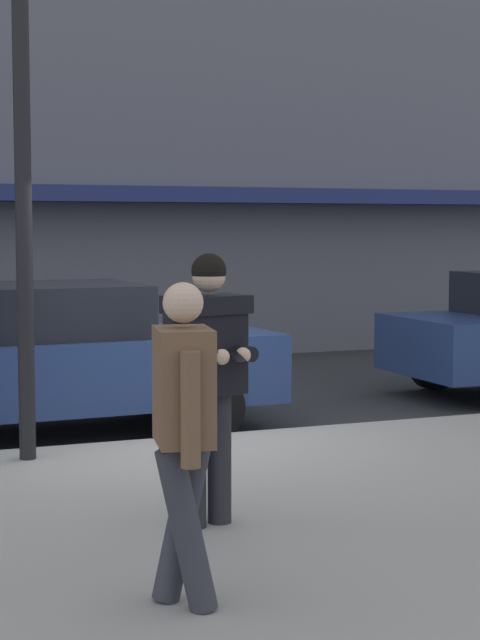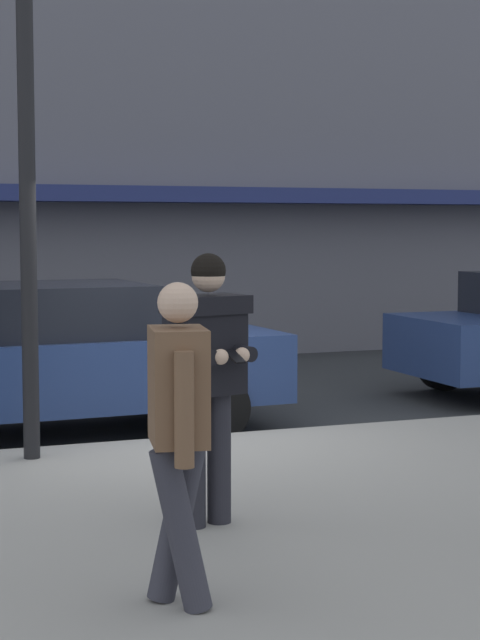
# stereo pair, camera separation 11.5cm
# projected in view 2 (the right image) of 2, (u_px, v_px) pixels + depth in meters

# --- Properties ---
(ground_plane) EXTENTS (80.00, 80.00, 0.00)m
(ground_plane) POSITION_uv_depth(u_px,v_px,m) (168.00, 447.00, 10.25)
(ground_plane) COLOR #2B2D30
(sidewalk) EXTENTS (32.00, 5.30, 0.14)m
(sidewalk) POSITION_uv_depth(u_px,v_px,m) (407.00, 503.00, 7.93)
(sidewalk) COLOR #99968E
(sidewalk) RESTS_ON ground
(curb_paint_line) EXTENTS (28.00, 0.12, 0.01)m
(curb_paint_line) POSITION_uv_depth(u_px,v_px,m) (263.00, 439.00, 10.65)
(curb_paint_line) COLOR silver
(curb_paint_line) RESTS_ON ground
(parked_sedan_mid) EXTENTS (4.57, 2.06, 1.54)m
(parked_sedan_mid) POSITION_uv_depth(u_px,v_px,m) (54.00, 358.00, 10.78)
(parked_sedan_mid) COLOR navy
(parked_sedan_mid) RESTS_ON ground
(man_texting_on_phone) EXTENTS (0.63, 0.63, 1.81)m
(man_texting_on_phone) POSITION_uv_depth(u_px,v_px,m) (207.00, 359.00, 7.00)
(man_texting_on_phone) COLOR #23232B
(man_texting_on_phone) RESTS_ON sidewalk
(pedestrian_dark_coat) EXTENTS (0.38, 0.59, 1.70)m
(pedestrian_dark_coat) POSITION_uv_depth(u_px,v_px,m) (178.00, 423.00, 5.51)
(pedestrian_dark_coat) COLOR #33333D
(pedestrian_dark_coat) RESTS_ON sidewalk
(street_lamp_post) EXTENTS (0.36, 0.36, 4.88)m
(street_lamp_post) POSITION_uv_depth(u_px,v_px,m) (26.00, 103.00, 8.87)
(street_lamp_post) COLOR black
(street_lamp_post) RESTS_ON sidewalk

